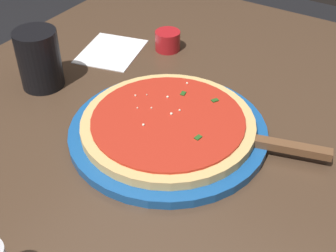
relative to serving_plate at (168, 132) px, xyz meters
The scene contains 7 objects.
restaurant_table 0.15m from the serving_plate, 133.70° to the right, with size 1.11×0.91×0.77m.
serving_plate is the anchor object (origin of this frame).
pizza 0.02m from the serving_plate, behind, with size 0.30×0.30×0.02m.
pizza_server 0.16m from the serving_plate, 105.60° to the left, with size 0.10×0.22×0.01m.
cup_tall_drink 0.30m from the serving_plate, 90.32° to the right, with size 0.08×0.08×0.12m, color black.
cup_small_sauce 0.30m from the serving_plate, 147.48° to the right, with size 0.06×0.06×0.04m, color #B2191E.
napkin_loose_left 0.32m from the serving_plate, 124.18° to the right, with size 0.15×0.12×0.00m, color white.
Camera 1 is at (0.55, 0.36, 1.27)m, focal length 48.88 mm.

